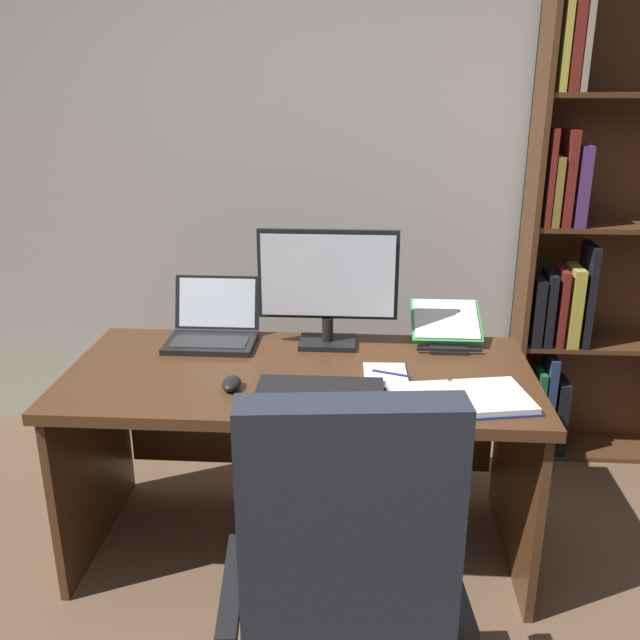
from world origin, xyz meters
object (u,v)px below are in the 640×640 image
(pen, at_px, (391,373))
(desk, at_px, (302,411))
(bookshelf, at_px, (594,244))
(office_chair, at_px, (345,623))
(reading_stand_with_book, at_px, (446,325))
(open_binder, at_px, (461,399))
(monitor, at_px, (328,287))
(computer_mouse, at_px, (231,383))
(laptop, at_px, (213,329))
(keyboard, at_px, (320,388))
(notepad, at_px, (386,376))

(pen, bearing_deg, desk, 161.38)
(bookshelf, xyz_separation_m, office_chair, (-1.05, -1.75, -0.56))
(reading_stand_with_book, height_order, open_binder, reading_stand_with_book)
(desk, bearing_deg, monitor, 65.80)
(open_binder, bearing_deg, computer_mouse, 165.43)
(monitor, height_order, reading_stand_with_book, monitor)
(office_chair, height_order, laptop, office_chair)
(keyboard, relative_size, computer_mouse, 4.04)
(keyboard, height_order, notepad, keyboard)
(office_chair, distance_m, monitor, 1.29)
(monitor, relative_size, notepad, 2.55)
(keyboard, relative_size, pen, 3.00)
(monitor, height_order, keyboard, monitor)
(computer_mouse, bearing_deg, pen, 13.89)
(monitor, xyz_separation_m, laptop, (-0.46, 0.01, -0.19))
(office_chair, relative_size, computer_mouse, 10.80)
(keyboard, distance_m, notepad, 0.26)
(monitor, distance_m, keyboard, 0.49)
(pen, bearing_deg, monitor, 128.81)
(computer_mouse, bearing_deg, keyboard, 0.00)
(office_chair, bearing_deg, laptop, 109.75)
(laptop, bearing_deg, bookshelf, 19.23)
(notepad, distance_m, pen, 0.02)
(laptop, height_order, open_binder, laptop)
(computer_mouse, xyz_separation_m, open_binder, (0.76, -0.05, -0.01))
(open_binder, bearing_deg, laptop, 141.08)
(office_chair, distance_m, open_binder, 0.83)
(desk, xyz_separation_m, notepad, (0.31, -0.11, 0.20))
(reading_stand_with_book, bearing_deg, pen, -121.39)
(keyboard, bearing_deg, desk, 109.28)
(reading_stand_with_book, xyz_separation_m, pen, (-0.23, -0.37, -0.05))
(monitor, xyz_separation_m, open_binder, (0.46, -0.48, -0.22))
(monitor, relative_size, reading_stand_with_book, 1.83)
(laptop, bearing_deg, pen, -23.64)
(laptop, relative_size, keyboard, 0.82)
(keyboard, xyz_separation_m, reading_stand_with_book, (0.47, 0.50, 0.06))
(computer_mouse, distance_m, reading_stand_with_book, 0.92)
(laptop, distance_m, open_binder, 1.04)
(computer_mouse, relative_size, open_binder, 0.21)
(bookshelf, distance_m, keyboard, 1.56)
(bookshelf, relative_size, computer_mouse, 21.43)
(open_binder, bearing_deg, keyboard, 162.98)
(desk, bearing_deg, pen, -18.62)
(bookshelf, bearing_deg, monitor, -153.87)
(bookshelf, height_order, office_chair, bookshelf)
(desk, relative_size, notepad, 7.94)
(laptop, relative_size, pen, 2.46)
(office_chair, relative_size, monitor, 2.09)
(desk, distance_m, keyboard, 0.33)
(laptop, height_order, pen, laptop)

